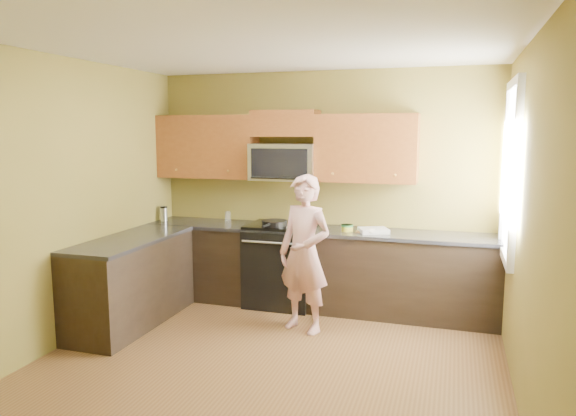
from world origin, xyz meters
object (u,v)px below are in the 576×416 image
at_px(stove, 281,264).
at_px(travel_mug, 164,221).
at_px(microwave, 284,180).
at_px(woman, 305,254).
at_px(butter_tub, 347,231).
at_px(frying_pan, 274,226).

relative_size(stove, travel_mug, 5.26).
height_order(stove, microwave, microwave).
distance_m(woman, butter_tub, 0.75).
bearing_deg(microwave, butter_tub, -11.90).
bearing_deg(microwave, travel_mug, -173.61).
xyz_separation_m(stove, travel_mug, (-1.50, -0.04, 0.44)).
bearing_deg(microwave, stove, -90.00).
relative_size(woman, travel_mug, 8.82).
bearing_deg(travel_mug, woman, -18.72).
bearing_deg(butter_tub, woman, -113.85).
height_order(microwave, frying_pan, microwave).
distance_m(stove, frying_pan, 0.49).
bearing_deg(travel_mug, butter_tub, 0.10).
bearing_deg(butter_tub, stove, 177.13).
relative_size(stove, woman, 0.60).
bearing_deg(frying_pan, stove, 73.87).
height_order(stove, travel_mug, travel_mug).
distance_m(microwave, travel_mug, 1.60).
xyz_separation_m(microwave, frying_pan, (-0.04, -0.24, -0.50)).
height_order(microwave, travel_mug, microwave).
bearing_deg(frying_pan, butter_tub, 10.11).
distance_m(stove, microwave, 0.98).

